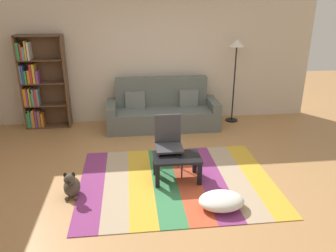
{
  "coord_description": "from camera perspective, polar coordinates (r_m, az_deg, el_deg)",
  "views": [
    {
      "loc": [
        -0.55,
        -4.55,
        2.55
      ],
      "look_at": [
        0.02,
        0.35,
        0.65
      ],
      "focal_mm": 36.02,
      "sensor_mm": 36.0,
      "label": 1
    }
  ],
  "objects": [
    {
      "name": "ground_plane",
      "position": [
        5.25,
        0.18,
        -8.02
      ],
      "size": [
        14.0,
        14.0,
        0.0
      ],
      "primitive_type": "plane",
      "color": "#B27F4C"
    },
    {
      "name": "folding_chair",
      "position": [
        5.09,
        0.07,
        -2.29
      ],
      "size": [
        0.4,
        0.4,
        0.9
      ],
      "rotation": [
        0.0,
        0.0,
        -0.83
      ],
      "color": "#38383D",
      "rests_on": "ground_plane"
    },
    {
      "name": "pouf",
      "position": [
        4.47,
        9.03,
        -12.39
      ],
      "size": [
        0.59,
        0.45,
        0.19
      ],
      "primitive_type": "ellipsoid",
      "color": "white",
      "rests_on": "rug"
    },
    {
      "name": "bookshelf",
      "position": [
        7.29,
        -21.07,
        6.44
      ],
      "size": [
        0.9,
        0.28,
        1.87
      ],
      "color": "brown",
      "rests_on": "ground_plane"
    },
    {
      "name": "rug",
      "position": [
        5.04,
        1.45,
        -9.29
      ],
      "size": [
        2.82,
        2.2,
        0.01
      ],
      "color": "#843370",
      "rests_on": "ground_plane"
    },
    {
      "name": "dog",
      "position": [
        4.81,
        -16.0,
        -9.67
      ],
      "size": [
        0.22,
        0.35,
        0.4
      ],
      "color": "#473D33",
      "rests_on": "ground_plane"
    },
    {
      "name": "back_wall",
      "position": [
        7.23,
        -2.27,
        11.47
      ],
      "size": [
        6.8,
        0.1,
        2.7
      ],
      "primitive_type": "cube",
      "color": "beige",
      "rests_on": "ground_plane"
    },
    {
      "name": "coffee_table",
      "position": [
        4.94,
        1.51,
        -5.95
      ],
      "size": [
        0.69,
        0.45,
        0.38
      ],
      "color": "black",
      "rests_on": "rug"
    },
    {
      "name": "couch",
      "position": [
        6.97,
        -0.91,
        2.53
      ],
      "size": [
        2.26,
        0.8,
        1.0
      ],
      "color": "#59605B",
      "rests_on": "ground_plane"
    },
    {
      "name": "standing_lamp",
      "position": [
        7.18,
        11.47,
        11.88
      ],
      "size": [
        0.32,
        0.32,
        1.74
      ],
      "color": "black",
      "rests_on": "ground_plane"
    },
    {
      "name": "tv_remote",
      "position": [
        4.93,
        1.67,
        -4.89
      ],
      "size": [
        0.07,
        0.16,
        0.02
      ],
      "primitive_type": "cube",
      "rotation": [
        0.0,
        0.0,
        -0.16
      ],
      "color": "black",
      "rests_on": "coffee_table"
    }
  ]
}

